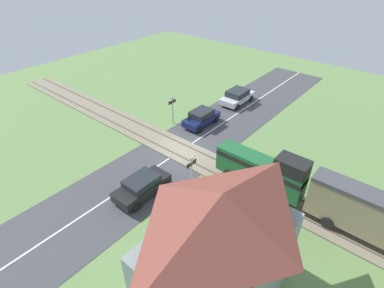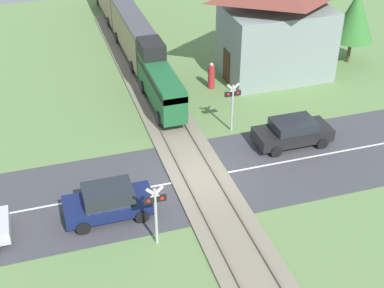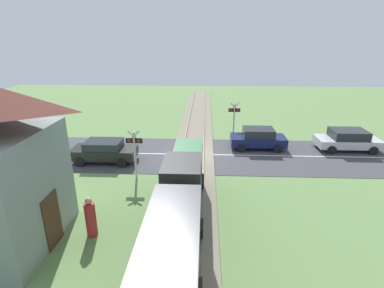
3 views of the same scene
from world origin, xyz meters
name	(u,v)px [view 2 (image 2 of 3)]	position (x,y,z in m)	size (l,w,h in m)	color
ground_plane	(200,178)	(0.00, 0.00, 0.00)	(60.00, 60.00, 0.00)	#66894C
road_surface	(200,178)	(0.00, 0.00, 0.01)	(48.00, 6.40, 0.02)	#424247
track_bed	(200,177)	(0.00, 0.00, 0.07)	(2.80, 48.00, 0.24)	gray
train	(129,26)	(0.00, 16.11, 1.89)	(1.58, 23.82, 3.18)	#1E6033
car_near_crossing	(109,202)	(-4.57, -1.44, 0.77)	(3.83, 1.87, 1.47)	#141E4C
car_far_side	(293,132)	(5.55, 1.44, 0.75)	(4.00, 1.90, 1.41)	black
crossing_signal_west_approach	(155,207)	(-3.03, -3.69, 1.84)	(0.90, 0.18, 2.85)	#B7B7B7
crossing_signal_east_approach	(232,100)	(3.03, 3.69, 1.84)	(0.90, 0.18, 2.85)	#B7B7B7
station_building	(277,27)	(8.18, 9.48, 3.28)	(7.11, 4.77, 6.71)	gray
pedestrian_by_station	(211,77)	(3.67, 8.89, 0.78)	(0.42, 0.42, 1.70)	#B2282D
tree_by_station	(355,16)	(13.98, 9.84, 3.29)	(2.77, 2.77, 4.97)	brown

